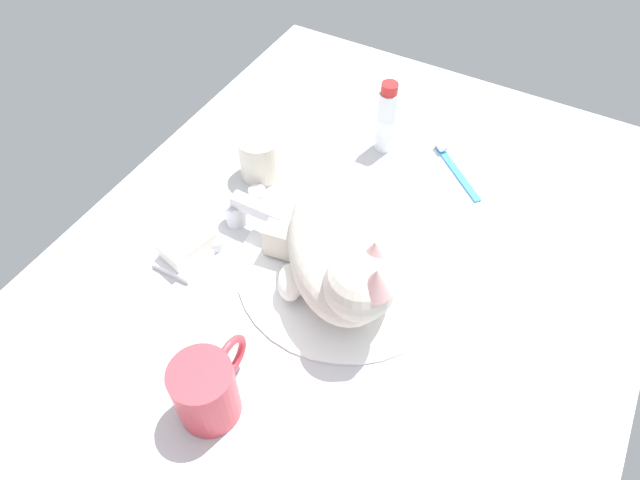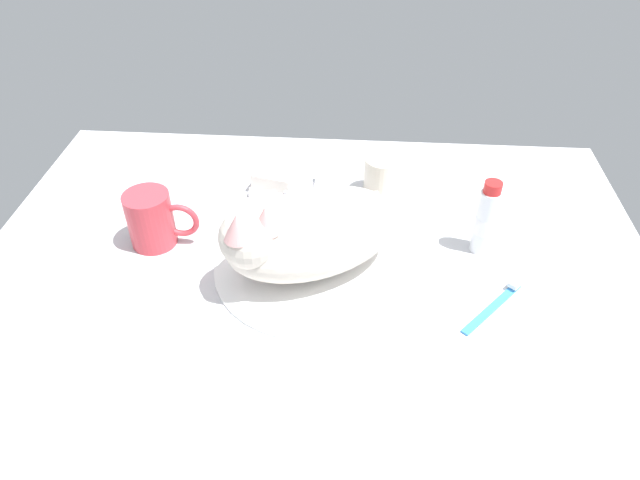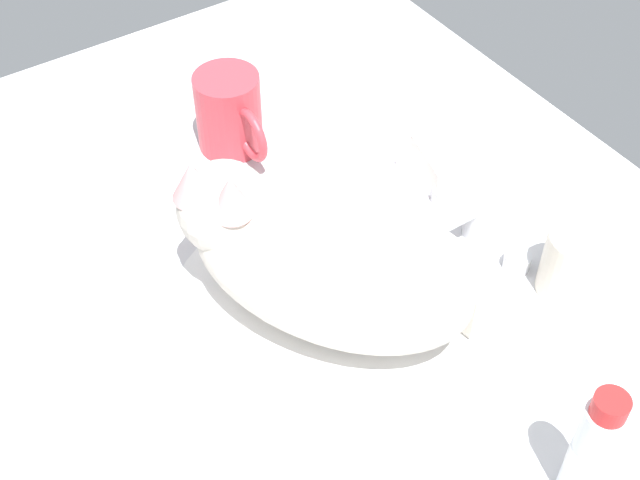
{
  "view_description": "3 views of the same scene",
  "coord_description": "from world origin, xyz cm",
  "px_view_note": "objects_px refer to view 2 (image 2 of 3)",
  "views": [
    {
      "loc": [
        -46.1,
        -21.28,
        67.32
      ],
      "look_at": [
        -1.55,
        3.37,
        6.14
      ],
      "focal_mm": 32.08,
      "sensor_mm": 36.0,
      "label": 1
    },
    {
      "loc": [
        5.96,
        -69.41,
        62.61
      ],
      "look_at": [
        1.11,
        -1.72,
        7.07
      ],
      "focal_mm": 32.72,
      "sensor_mm": 36.0,
      "label": 2
    },
    {
      "loc": [
        44.94,
        -30.87,
        67.37
      ],
      "look_at": [
        -2.45,
        0.52,
        7.57
      ],
      "focal_mm": 49.41,
      "sensor_mm": 36.0,
      "label": 3
    }
  ],
  "objects_px": {
    "coffee_mug": "(152,219)",
    "rinse_cup": "(383,176)",
    "soap_bar": "(274,178)",
    "cat": "(306,232)",
    "faucet": "(322,190)",
    "toothpaste_bottle": "(486,220)",
    "toothbrush": "(496,303)"
  },
  "relations": [
    {
      "from": "coffee_mug",
      "to": "rinse_cup",
      "type": "relative_size",
      "value": 1.58
    },
    {
      "from": "coffee_mug",
      "to": "soap_bar",
      "type": "distance_m",
      "value": 0.25
    },
    {
      "from": "soap_bar",
      "to": "cat",
      "type": "bearing_deg",
      "value": -69.83
    },
    {
      "from": "faucet",
      "to": "toothpaste_bottle",
      "type": "relative_size",
      "value": 1.1
    },
    {
      "from": "soap_bar",
      "to": "toothbrush",
      "type": "xyz_separation_m",
      "value": [
        0.37,
        -0.28,
        -0.02
      ]
    },
    {
      "from": "cat",
      "to": "soap_bar",
      "type": "xyz_separation_m",
      "value": [
        -0.08,
        0.22,
        -0.05
      ]
    },
    {
      "from": "faucet",
      "to": "coffee_mug",
      "type": "xyz_separation_m",
      "value": [
        -0.27,
        -0.13,
        0.02
      ]
    },
    {
      "from": "faucet",
      "to": "cat",
      "type": "xyz_separation_m",
      "value": [
        -0.01,
        -0.18,
        0.05
      ]
    },
    {
      "from": "rinse_cup",
      "to": "toothbrush",
      "type": "distance_m",
      "value": 0.33
    },
    {
      "from": "coffee_mug",
      "to": "soap_bar",
      "type": "bearing_deg",
      "value": 43.91
    },
    {
      "from": "coffee_mug",
      "to": "toothpaste_bottle",
      "type": "xyz_separation_m",
      "value": [
        0.54,
        0.02,
        0.01
      ]
    },
    {
      "from": "toothpaste_bottle",
      "to": "coffee_mug",
      "type": "bearing_deg",
      "value": -177.89
    },
    {
      "from": "cat",
      "to": "toothbrush",
      "type": "height_order",
      "value": "cat"
    },
    {
      "from": "faucet",
      "to": "soap_bar",
      "type": "relative_size",
      "value": 1.97
    },
    {
      "from": "rinse_cup",
      "to": "toothpaste_bottle",
      "type": "bearing_deg",
      "value": -43.42
    },
    {
      "from": "coffee_mug",
      "to": "rinse_cup",
      "type": "xyz_separation_m",
      "value": [
        0.38,
        0.17,
        -0.01
      ]
    },
    {
      "from": "faucet",
      "to": "coffee_mug",
      "type": "distance_m",
      "value": 0.3
    },
    {
      "from": "soap_bar",
      "to": "toothpaste_bottle",
      "type": "bearing_deg",
      "value": -22.59
    },
    {
      "from": "faucet",
      "to": "rinse_cup",
      "type": "distance_m",
      "value": 0.12
    },
    {
      "from": "toothpaste_bottle",
      "to": "toothbrush",
      "type": "relative_size",
      "value": 1.14
    },
    {
      "from": "rinse_cup",
      "to": "toothpaste_bottle",
      "type": "relative_size",
      "value": 0.57
    },
    {
      "from": "cat",
      "to": "toothpaste_bottle",
      "type": "distance_m",
      "value": 0.29
    },
    {
      "from": "faucet",
      "to": "coffee_mug",
      "type": "relative_size",
      "value": 1.22
    },
    {
      "from": "rinse_cup",
      "to": "cat",
      "type": "bearing_deg",
      "value": -118.9
    },
    {
      "from": "toothbrush",
      "to": "toothpaste_bottle",
      "type": "bearing_deg",
      "value": 92.73
    },
    {
      "from": "coffee_mug",
      "to": "toothbrush",
      "type": "height_order",
      "value": "coffee_mug"
    },
    {
      "from": "cat",
      "to": "rinse_cup",
      "type": "distance_m",
      "value": 0.25
    },
    {
      "from": "cat",
      "to": "coffee_mug",
      "type": "relative_size",
      "value": 2.7
    },
    {
      "from": "cat",
      "to": "toothbrush",
      "type": "xyz_separation_m",
      "value": [
        0.29,
        -0.06,
        -0.07
      ]
    },
    {
      "from": "toothpaste_bottle",
      "to": "toothbrush",
      "type": "bearing_deg",
      "value": -87.27
    },
    {
      "from": "coffee_mug",
      "to": "toothbrush",
      "type": "distance_m",
      "value": 0.56
    },
    {
      "from": "coffee_mug",
      "to": "rinse_cup",
      "type": "height_order",
      "value": "coffee_mug"
    }
  ]
}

